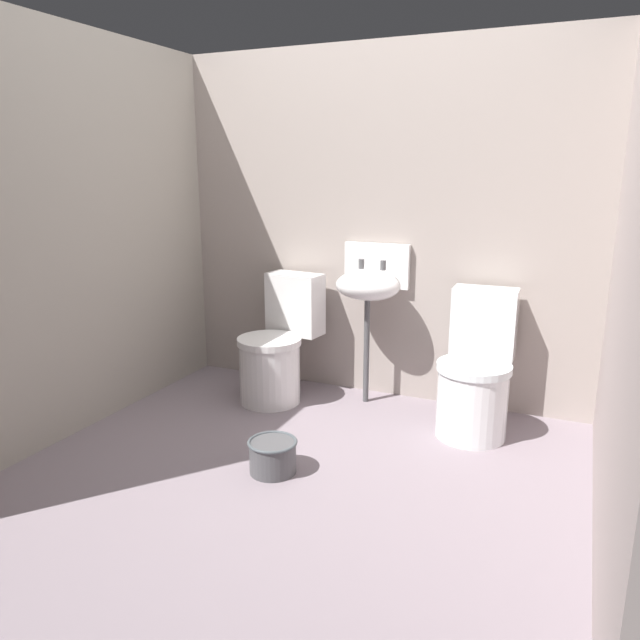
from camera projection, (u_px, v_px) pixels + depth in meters
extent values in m
cube|color=gray|center=(295.00, 480.00, 2.95)|extent=(3.06, 2.82, 0.08)
cube|color=#A2958C|center=(381.00, 226.00, 3.79)|extent=(3.06, 0.10, 2.17)
cube|color=#9F978B|center=(75.00, 235.00, 3.30)|extent=(0.10, 2.62, 2.17)
cube|color=#A79793|center=(640.00, 268.00, 2.22)|extent=(0.10, 2.62, 2.17)
cylinder|color=white|center=(270.00, 373.00, 3.79)|extent=(0.42, 0.42, 0.38)
cylinder|color=white|center=(269.00, 341.00, 3.74)|extent=(0.44, 0.44, 0.04)
cube|color=white|center=(295.00, 304.00, 3.95)|extent=(0.38, 0.22, 0.40)
cylinder|color=white|center=(472.00, 404.00, 3.30)|extent=(0.39, 0.39, 0.38)
cylinder|color=white|center=(474.00, 367.00, 3.25)|extent=(0.41, 0.41, 0.04)
cube|color=white|center=(484.00, 322.00, 3.47)|extent=(0.36, 0.19, 0.40)
cylinder|color=#4E4D50|center=(367.00, 352.00, 3.76)|extent=(0.04, 0.04, 0.66)
ellipsoid|color=white|center=(368.00, 286.00, 3.66)|extent=(0.40, 0.32, 0.18)
cube|color=white|center=(378.00, 265.00, 3.78)|extent=(0.42, 0.04, 0.28)
cylinder|color=#4E4D50|center=(361.00, 264.00, 3.71)|extent=(0.04, 0.04, 0.06)
cylinder|color=#4E4D50|center=(383.00, 265.00, 3.65)|extent=(0.04, 0.04, 0.06)
cylinder|color=#4E4D50|center=(273.00, 457.00, 2.93)|extent=(0.23, 0.23, 0.16)
torus|color=#4B5155|center=(272.00, 442.00, 2.91)|extent=(0.24, 0.24, 0.02)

